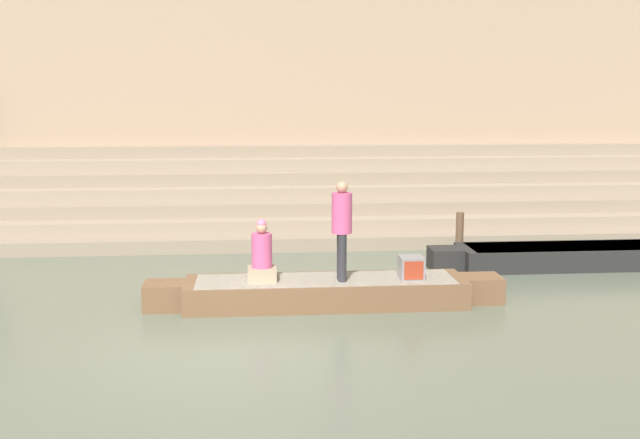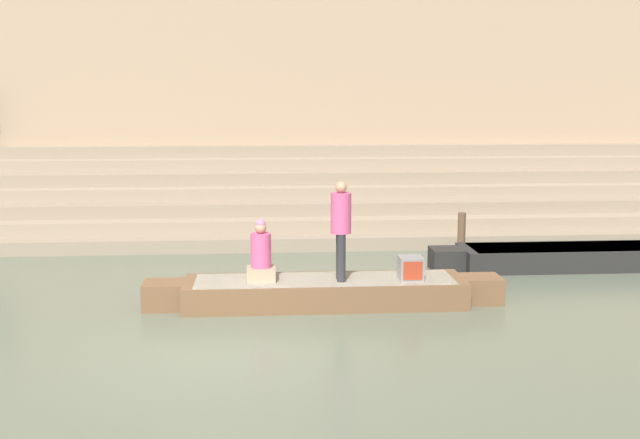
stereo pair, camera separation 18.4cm
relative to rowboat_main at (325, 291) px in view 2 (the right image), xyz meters
name	(u,v)px [view 2 (the right image)]	position (x,y,z in m)	size (l,w,h in m)	color
ground_plane	(225,353)	(-1.70, -2.46, -0.26)	(120.00, 120.00, 0.00)	#566051
ghat_steps	(242,203)	(-1.70, 7.44, 0.57)	(36.00, 4.45, 2.31)	gray
back_wall	(243,84)	(-1.70, 9.63, 3.83)	(34.20, 1.28, 8.22)	tan
rowboat_main	(325,291)	(0.00, 0.00, 0.00)	(6.52, 1.36, 0.48)	brown
person_standing	(341,224)	(0.28, -0.09, 1.26)	(0.37, 0.37, 1.80)	#28282D
person_rowing	(261,256)	(-1.15, -0.02, 0.68)	(0.51, 0.40, 1.13)	gray
tv_set	(411,268)	(1.56, -0.09, 0.43)	(0.43, 0.46, 0.41)	slate
moored_boat_shore	(572,256)	(5.70, 2.55, 0.00)	(6.33, 1.26, 0.48)	black
mooring_post	(461,235)	(3.52, 3.77, 0.28)	(0.18, 0.18, 1.07)	brown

